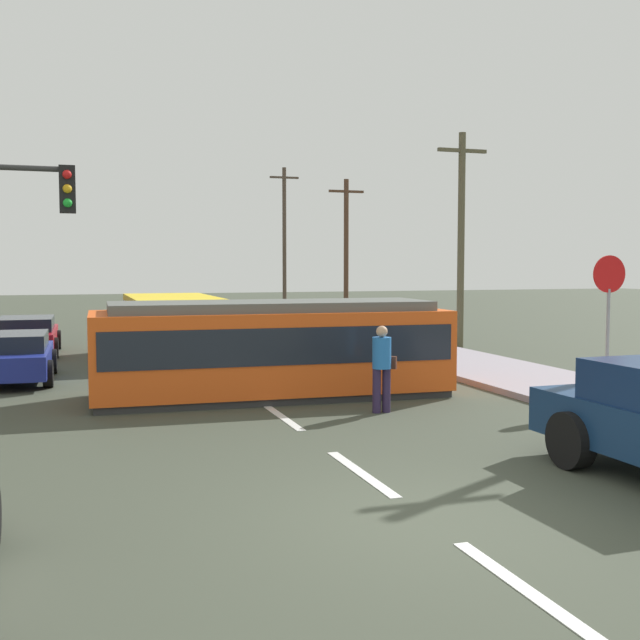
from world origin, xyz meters
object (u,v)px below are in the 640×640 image
streetcar_tram (271,347)px  parked_sedan_far (26,335)px  utility_pole_distant (284,237)px  utility_pole_far (346,247)px  stop_sign (609,296)px  utility_pole_mid (461,236)px  parked_sedan_mid (13,356)px  city_bus (172,323)px  pedestrian_crossing (382,364)px

streetcar_tram → parked_sedan_far: bearing=118.6°
utility_pole_distant → utility_pole_far: bearing=-86.9°
stop_sign → streetcar_tram: bearing=155.8°
stop_sign → utility_pole_distant: 32.75m
streetcar_tram → utility_pole_mid: utility_pole_mid is taller
parked_sedan_far → utility_pole_far: size_ratio=0.65×
stop_sign → parked_sedan_mid: bearing=149.9°
city_bus → parked_sedan_far: size_ratio=1.19×
streetcar_tram → parked_sedan_far: streetcar_tram is taller
parked_sedan_far → stop_sign: bearing=-47.4°
pedestrian_crossing → utility_pole_far: size_ratio=0.24×
streetcar_tram → city_bus: streetcar_tram is taller
streetcar_tram → utility_pole_far: size_ratio=1.08×
parked_sedan_far → parked_sedan_mid: bearing=-90.3°
streetcar_tram → city_bus: size_ratio=1.40×
city_bus → utility_pole_distant: (9.65, 22.07, 3.47)m
utility_pole_mid → utility_pole_distant: utility_pole_distant is taller
city_bus → parked_sedan_mid: (-4.28, -3.71, -0.45)m
streetcar_tram → parked_sedan_far: 11.30m
utility_pole_far → parked_sedan_far: bearing=-144.7°
stop_sign → pedestrian_crossing: bearing=174.8°
city_bus → stop_sign: bearing=-54.5°
utility_pole_mid → pedestrian_crossing: bearing=-125.2°
parked_sedan_mid → utility_pole_mid: size_ratio=0.56×
parked_sedan_far → stop_sign: size_ratio=1.59×
city_bus → stop_sign: stop_sign is taller
parked_sedan_far → utility_pole_far: bearing=35.3°
utility_pole_far → parked_sedan_mid: bearing=-131.8°
parked_sedan_mid → utility_pole_far: (14.45, 16.18, 3.07)m
utility_pole_mid → parked_sedan_far: bearing=170.6°
parked_sedan_mid → stop_sign: stop_sign is taller
pedestrian_crossing → utility_pole_far: utility_pole_far is taller
city_bus → parked_sedan_mid: size_ratio=1.34×
parked_sedan_far → utility_pole_distant: bearing=54.9°
city_bus → utility_pole_far: utility_pole_far is taller
streetcar_tram → parked_sedan_mid: bearing=143.9°
parked_sedan_mid → streetcar_tram: bearing=-36.1°
streetcar_tram → utility_pole_mid: size_ratio=1.04×
city_bus → utility_pole_far: (10.17, 12.47, 2.62)m
parked_sedan_mid → stop_sign: size_ratio=1.40×
city_bus → parked_sedan_mid: city_bus is taller
streetcar_tram → parked_sedan_mid: (-5.43, 3.96, -0.44)m
pedestrian_crossing → utility_pole_distant: 33.09m
stop_sign → utility_pole_far: bearing=83.4°
streetcar_tram → utility_pole_far: utility_pole_far is taller
pedestrian_crossing → utility_pole_distant: size_ratio=0.19×
parked_sedan_far → stop_sign: (11.75, -12.78, 1.57)m
utility_pole_distant → parked_sedan_mid: bearing=-118.4°
city_bus → pedestrian_crossing: 10.44m
city_bus → parked_sedan_far: 4.84m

